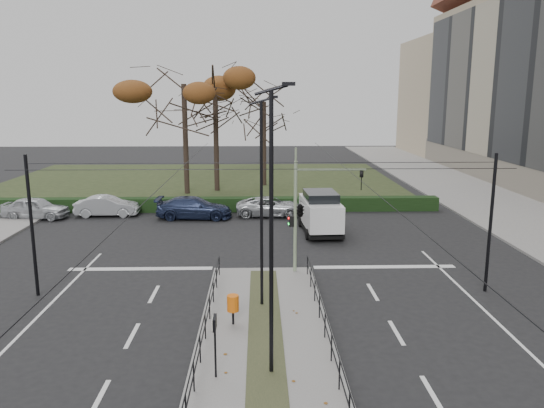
{
  "coord_description": "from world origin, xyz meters",
  "views": [
    {
      "loc": [
        -0.21,
        -19.52,
        8.31
      ],
      "look_at": [
        0.5,
        7.82,
        2.71
      ],
      "focal_mm": 35.0,
      "sensor_mm": 36.0,
      "label": 1
    }
  ],
  "objects_px": {
    "parked_car_first": "(36,208)",
    "parked_car_second": "(107,206)",
    "traffic_light": "(302,208)",
    "rust_tree": "(184,84)",
    "streetlamp_median_near": "(272,232)",
    "white_van": "(320,212)",
    "info_panel": "(215,330)",
    "parked_car_third": "(194,208)",
    "bare_tree_center": "(264,108)",
    "litter_bin": "(233,304)",
    "bare_tree_near": "(215,99)",
    "streetlamp_median_far": "(262,202)",
    "parked_car_fourth": "(271,207)"
  },
  "relations": [
    {
      "from": "traffic_light",
      "to": "parked_car_second",
      "type": "distance_m",
      "value": 18.1
    },
    {
      "from": "streetlamp_median_near",
      "to": "parked_car_first",
      "type": "xyz_separation_m",
      "value": [
        -15.72,
        21.35,
        -3.73
      ]
    },
    {
      "from": "white_van",
      "to": "bare_tree_center",
      "type": "bearing_deg",
      "value": 100.66
    },
    {
      "from": "parked_car_first",
      "to": "white_van",
      "type": "relative_size",
      "value": 0.88
    },
    {
      "from": "parked_car_fourth",
      "to": "bare_tree_near",
      "type": "distance_m",
      "value": 13.13
    },
    {
      "from": "litter_bin",
      "to": "info_panel",
      "type": "distance_m",
      "value": 3.78
    },
    {
      "from": "bare_tree_near",
      "to": "rust_tree",
      "type": "bearing_deg",
      "value": -151.86
    },
    {
      "from": "traffic_light",
      "to": "bare_tree_center",
      "type": "bearing_deg",
      "value": 93.42
    },
    {
      "from": "streetlamp_median_near",
      "to": "white_van",
      "type": "relative_size",
      "value": 1.7
    },
    {
      "from": "info_panel",
      "to": "parked_car_third",
      "type": "relative_size",
      "value": 0.37
    },
    {
      "from": "parked_car_second",
      "to": "rust_tree",
      "type": "distance_m",
      "value": 12.74
    },
    {
      "from": "litter_bin",
      "to": "parked_car_fourth",
      "type": "height_order",
      "value": "parked_car_fourth"
    },
    {
      "from": "parked_car_second",
      "to": "rust_tree",
      "type": "height_order",
      "value": "rust_tree"
    },
    {
      "from": "litter_bin",
      "to": "parked_car_second",
      "type": "xyz_separation_m",
      "value": [
        -9.71,
        18.61,
        -0.21
      ]
    },
    {
      "from": "streetlamp_median_near",
      "to": "parked_car_first",
      "type": "bearing_deg",
      "value": 126.37
    },
    {
      "from": "parked_car_first",
      "to": "parked_car_second",
      "type": "distance_m",
      "value": 4.74
    },
    {
      "from": "traffic_light",
      "to": "parked_car_first",
      "type": "xyz_separation_m",
      "value": [
        -17.36,
        11.99,
        -2.45
      ]
    },
    {
      "from": "traffic_light",
      "to": "streetlamp_median_far",
      "type": "bearing_deg",
      "value": -114.71
    },
    {
      "from": "litter_bin",
      "to": "parked_car_first",
      "type": "bearing_deg",
      "value": 128.78
    },
    {
      "from": "litter_bin",
      "to": "bare_tree_center",
      "type": "height_order",
      "value": "bare_tree_center"
    },
    {
      "from": "parked_car_fourth",
      "to": "bare_tree_center",
      "type": "relative_size",
      "value": 0.47
    },
    {
      "from": "litter_bin",
      "to": "streetlamp_median_far",
      "type": "xyz_separation_m",
      "value": [
        1.08,
        1.83,
        3.37
      ]
    },
    {
      "from": "parked_car_second",
      "to": "parked_car_first",
      "type": "bearing_deg",
      "value": 96.86
    },
    {
      "from": "traffic_light",
      "to": "rust_tree",
      "type": "bearing_deg",
      "value": 111.24
    },
    {
      "from": "streetlamp_median_far",
      "to": "bare_tree_near",
      "type": "relative_size",
      "value": 0.72
    },
    {
      "from": "parked_car_second",
      "to": "bare_tree_near",
      "type": "height_order",
      "value": "bare_tree_near"
    },
    {
      "from": "parked_car_first",
      "to": "rust_tree",
      "type": "relative_size",
      "value": 0.37
    },
    {
      "from": "rust_tree",
      "to": "bare_tree_near",
      "type": "bearing_deg",
      "value": 28.14
    },
    {
      "from": "white_van",
      "to": "rust_tree",
      "type": "relative_size",
      "value": 0.42
    },
    {
      "from": "info_panel",
      "to": "bare_tree_center",
      "type": "height_order",
      "value": "bare_tree_center"
    },
    {
      "from": "traffic_light",
      "to": "streetlamp_median_near",
      "type": "bearing_deg",
      "value": -99.91
    },
    {
      "from": "streetlamp_median_near",
      "to": "parked_car_second",
      "type": "xyz_separation_m",
      "value": [
        -11.03,
        22.04,
        -3.76
      ]
    },
    {
      "from": "bare_tree_center",
      "to": "bare_tree_near",
      "type": "xyz_separation_m",
      "value": [
        -4.18,
        -2.82,
        0.79
      ]
    },
    {
      "from": "white_van",
      "to": "bare_tree_center",
      "type": "distance_m",
      "value": 18.7
    },
    {
      "from": "info_panel",
      "to": "streetlamp_median_near",
      "type": "bearing_deg",
      "value": 9.04
    },
    {
      "from": "info_panel",
      "to": "parked_car_second",
      "type": "bearing_deg",
      "value": 112.75
    },
    {
      "from": "litter_bin",
      "to": "parked_car_second",
      "type": "bearing_deg",
      "value": 117.54
    },
    {
      "from": "parked_car_second",
      "to": "rust_tree",
      "type": "bearing_deg",
      "value": -30.07
    },
    {
      "from": "info_panel",
      "to": "parked_car_fourth",
      "type": "relative_size",
      "value": 0.39
    },
    {
      "from": "parked_car_third",
      "to": "streetlamp_median_far",
      "type": "bearing_deg",
      "value": -161.81
    },
    {
      "from": "bare_tree_near",
      "to": "traffic_light",
      "type": "bearing_deg",
      "value": -75.7
    },
    {
      "from": "parked_car_third",
      "to": "bare_tree_center",
      "type": "relative_size",
      "value": 0.51
    },
    {
      "from": "info_panel",
      "to": "parked_car_fourth",
      "type": "distance_m",
      "value": 22.15
    },
    {
      "from": "parked_car_second",
      "to": "rust_tree",
      "type": "xyz_separation_m",
      "value": [
        4.51,
        8.3,
        8.54
      ]
    },
    {
      "from": "rust_tree",
      "to": "traffic_light",
      "type": "bearing_deg",
      "value": -68.76
    },
    {
      "from": "streetlamp_median_far",
      "to": "parked_car_first",
      "type": "distance_m",
      "value": 22.6
    },
    {
      "from": "traffic_light",
      "to": "bare_tree_near",
      "type": "bearing_deg",
      "value": 104.3
    },
    {
      "from": "white_van",
      "to": "info_panel",
      "type": "bearing_deg",
      "value": -106.4
    },
    {
      "from": "litter_bin",
      "to": "streetlamp_median_far",
      "type": "height_order",
      "value": "streetlamp_median_far"
    },
    {
      "from": "parked_car_second",
      "to": "white_van",
      "type": "height_order",
      "value": "white_van"
    }
  ]
}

